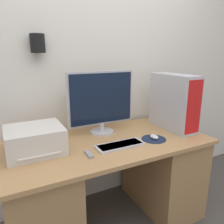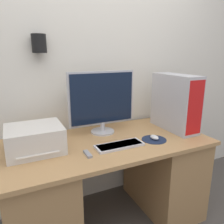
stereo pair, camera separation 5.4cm
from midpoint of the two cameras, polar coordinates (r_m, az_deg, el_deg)
name	(u,v)px [view 2 (the right image)]	position (r m, az deg, el deg)	size (l,w,h in m)	color
wall_back	(88,59)	(1.98, -5.54, 13.59)	(6.40, 0.16, 2.70)	silver
desk	(109,181)	(1.87, 0.08, -17.67)	(1.55, 0.77, 0.74)	tan
monitor	(102,100)	(1.80, -1.75, 3.04)	(0.57, 0.20, 0.52)	#B7B7BC
keyboard	(119,145)	(1.60, 2.95, -8.67)	(0.36, 0.13, 0.02)	silver
mousepad	(154,139)	(1.76, 11.80, -7.05)	(0.19, 0.19, 0.00)	#19233D
mouse	(154,137)	(1.75, 11.89, -6.48)	(0.05, 0.08, 0.03)	silver
computer_tower	(175,102)	(1.99, 16.98, 2.41)	(0.17, 0.47, 0.48)	#B2B2B7
printer	(35,139)	(1.58, -18.60, -6.69)	(0.37, 0.33, 0.18)	beige
remote_control	(88,154)	(1.48, -5.33, -10.87)	(0.03, 0.11, 0.02)	gray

